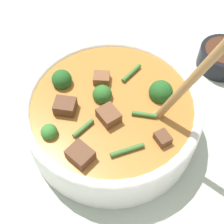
{
  "coord_description": "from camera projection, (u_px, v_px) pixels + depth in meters",
  "views": [
    {
      "loc": [
        -0.3,
        -0.05,
        0.49
      ],
      "look_at": [
        0.0,
        0.0,
        0.05
      ],
      "focal_mm": 50.0,
      "sensor_mm": 36.0,
      "label": 1
    }
  ],
  "objects": [
    {
      "name": "ground_plane",
      "position": [
        112.0,
        129.0,
        0.57
      ],
      "size": [
        4.0,
        4.0,
        0.0
      ],
      "primitive_type": "plane",
      "color": "#ADBCAD"
    },
    {
      "name": "stew_bowl",
      "position": [
        112.0,
        114.0,
        0.53
      ],
      "size": [
        0.3,
        0.3,
        0.27
      ],
      "color": "white",
      "rests_on": "ground_plane"
    },
    {
      "name": "condiment_bowl",
      "position": [
        222.0,
        57.0,
        0.65
      ],
      "size": [
        0.1,
        0.1,
        0.05
      ],
      "color": "black",
      "rests_on": "ground_plane"
    }
  ]
}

